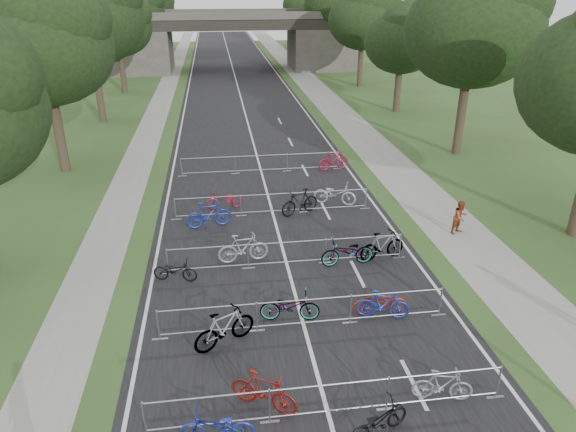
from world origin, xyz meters
The scene contains 39 objects.
road centered at (0.00, 50.00, 0.01)m, with size 11.00×140.00×0.01m, color black.
sidewalk_right centered at (8.00, 50.00, 0.01)m, with size 3.00×140.00×0.01m, color gray.
sidewalk_left centered at (-7.50, 50.00, 0.01)m, with size 2.00×140.00×0.01m, color gray.
lane_markings centered at (0.00, 50.00, 0.00)m, with size 0.12×140.00×0.00m, color silver.
overpass_bridge centered at (0.00, 65.00, 3.53)m, with size 31.00×8.00×7.05m.
tree_left_1 centered at (-11.39, 27.93, 7.30)m, with size 7.56×7.56×11.53m.
tree_right_1 centered at (13.11, 27.93, 7.90)m, with size 8.18×8.18×12.47m.
tree_left_2 centered at (-11.39, 39.93, 8.12)m, with size 8.40×8.40×12.81m.
tree_right_2 centered at (13.11, 39.93, 5.95)m, with size 6.16×6.16×9.39m.
tree_left_3 centered at (-11.39, 51.93, 6.49)m, with size 6.72×6.72×10.25m.
tree_right_3 centered at (13.11, 51.93, 6.92)m, with size 7.17×7.17×10.93m.
tree_left_4 centered at (-11.39, 63.93, 7.30)m, with size 7.56×7.56×11.53m.
tree_right_4 centered at (13.11, 63.93, 7.90)m, with size 8.18×8.18×12.47m.
tree_right_5 centered at (13.11, 75.93, 5.95)m, with size 6.16×6.16×9.39m.
tree_left_6 centered at (-11.39, 87.93, 6.49)m, with size 6.72×6.72×10.25m.
tree_right_6 centered at (13.11, 87.93, 6.92)m, with size 7.17×7.17×10.93m.
barrier_row_2 centered at (0.00, 7.20, 0.55)m, with size 9.70×0.08×1.10m.
barrier_row_3 centered at (0.00, 11.00, 0.55)m, with size 9.70×0.08×1.10m.
barrier_row_4 centered at (0.00, 15.00, 0.55)m, with size 9.70×0.08×1.10m.
barrier_row_5 centered at (0.00, 20.00, 0.55)m, with size 9.70×0.08×1.10m.
barrier_row_6 centered at (0.00, 26.00, 0.55)m, with size 9.70×0.08×1.10m.
bike_8 centered at (-2.85, 6.76, 0.48)m, with size 0.64×1.83×0.96m, color #1C2C9A.
bike_9 centered at (-1.63, 7.69, 0.58)m, with size 0.55×1.94×1.16m, color maroon.
bike_10 centered at (1.06, 6.43, 0.47)m, with size 0.62×1.78×0.93m, color black.
bike_11 centered at (3.10, 7.34, 0.49)m, with size 0.46×1.63×0.98m, color gray.
bike_12 centered at (-2.57, 10.46, 0.63)m, with size 0.59×2.09×1.26m, color #999CA1.
bike_13 centered at (-0.41, 11.46, 0.52)m, with size 0.69×1.98×1.04m, color #999CA1.
bike_14 centered at (2.66, 11.13, 0.53)m, with size 0.50×1.77×1.06m, color #1B3298.
bike_15 centered at (2.63, 11.32, 0.48)m, with size 0.64×1.83×0.96m, color maroon.
bike_16 centered at (-4.30, 14.48, 0.44)m, with size 0.58×1.68×0.88m, color black.
bike_17 centered at (-1.69, 15.57, 0.61)m, with size 0.57×2.03×1.22m, color gray.
bike_18 centered at (2.36, 14.74, 0.56)m, with size 0.74×2.13×1.12m, color #999CA1.
bike_19 centered at (3.86, 15.02, 0.60)m, with size 0.57×2.00×1.20m, color #999CA1.
bike_20 centered at (-3.04, 18.99, 0.63)m, with size 0.59×2.08×1.25m, color navy.
bike_21 centered at (-2.27, 21.00, 0.48)m, with size 0.64×1.83×0.96m, color maroon.
bike_22 centered at (1.29, 19.85, 0.62)m, with size 0.58×2.07×1.24m, color black.
bike_23 centered at (3.22, 20.79, 0.56)m, with size 0.75×2.14×1.12m, color #B1B1B9.
bike_27 centered at (4.29, 25.88, 0.59)m, with size 0.56×1.98×1.19m, color maroon.
pedestrian_b centered at (7.99, 16.82, 0.77)m, with size 0.75×0.58×1.54m, color brown.
Camera 1 is at (-2.43, -2.48, 10.26)m, focal length 32.00 mm.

